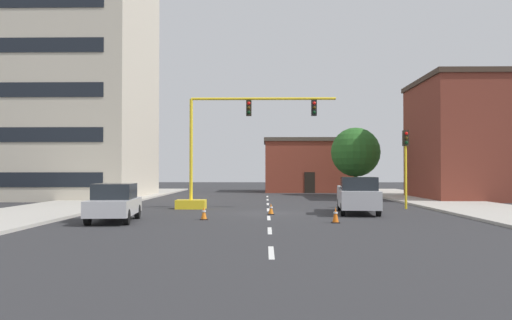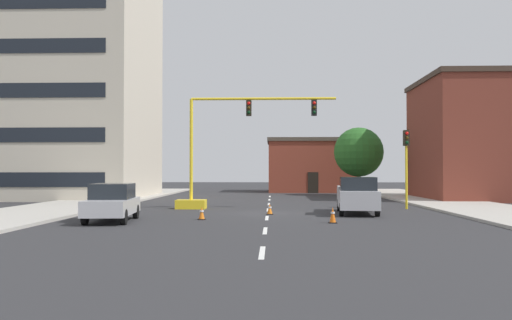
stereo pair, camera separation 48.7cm
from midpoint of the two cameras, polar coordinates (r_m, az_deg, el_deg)
ground_plane at (r=29.16m, az=1.73°, el=-5.75°), size 160.00×160.00×0.00m
sidewalk_left at (r=39.27m, az=-17.16°, el=-4.42°), size 6.00×56.00×0.14m
sidewalk_right at (r=39.22m, az=20.73°, el=-4.40°), size 6.00×56.00×0.14m
lane_stripe_seg_0 at (r=15.24m, az=1.59°, el=-9.92°), size 0.16×2.40×0.01m
lane_stripe_seg_1 at (r=20.70m, az=1.67°, el=-7.61°), size 0.16×2.40×0.01m
lane_stripe_seg_2 at (r=26.17m, az=1.72°, el=-6.26°), size 0.16×2.40×0.01m
lane_stripe_seg_3 at (r=31.65m, az=1.75°, el=-5.38°), size 0.16×2.40×0.01m
lane_stripe_seg_4 at (r=37.14m, az=1.77°, el=-4.76°), size 0.16×2.40×0.01m
lane_stripe_seg_5 at (r=42.63m, az=1.78°, el=-4.30°), size 0.16×2.40×0.01m
lane_stripe_seg_6 at (r=48.12m, az=1.80°, el=-3.94°), size 0.16×2.40×0.01m
building_tall_left at (r=50.09m, az=-20.09°, el=9.83°), size 15.63×14.01×23.65m
building_brick_center at (r=59.57m, az=6.11°, el=-0.58°), size 9.59×8.10×5.87m
building_row_right at (r=47.53m, az=25.28°, el=2.09°), size 13.16×10.62×9.87m
traffic_signal_gantry at (r=32.54m, az=-4.32°, el=-1.24°), size 9.77×1.20×6.83m
traffic_light_pole_right at (r=33.50m, az=16.28°, el=0.93°), size 0.32×0.47×4.80m
tree_right_far at (r=50.87m, az=11.26°, el=0.83°), size 4.66×4.66×6.43m
pickup_truck_silver at (r=29.39m, az=11.29°, el=-3.78°), size 2.48×5.56×1.99m
sedan_silver_near_left at (r=25.16m, az=-14.68°, el=-4.41°), size 2.25×4.65×1.74m
traffic_cone_roadside_a at (r=23.90m, az=8.84°, el=-5.89°), size 0.36×0.36×0.72m
traffic_cone_roadside_b at (r=25.39m, az=-5.32°, el=-5.72°), size 0.36×0.36×0.63m
traffic_cone_roadside_c at (r=28.26m, az=1.99°, el=-5.30°), size 0.36×0.36×0.59m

